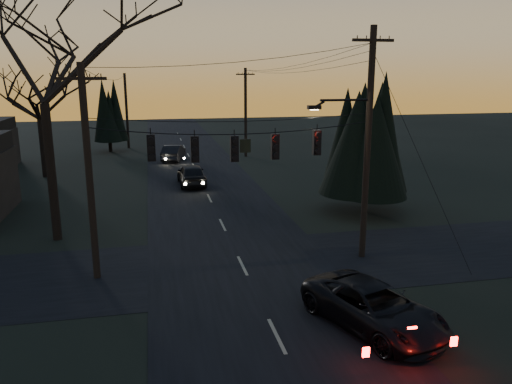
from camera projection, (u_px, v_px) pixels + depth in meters
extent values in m
cube|color=black|center=(213.00, 206.00, 30.98)|extent=(8.00, 120.00, 0.02)
cube|color=black|center=(242.00, 266.00, 21.47)|extent=(60.00, 7.00, 0.02)
cylinder|color=black|center=(235.00, 124.00, 19.99)|extent=(11.50, 0.04, 0.04)
cylinder|color=black|center=(51.00, 173.00, 24.13)|extent=(0.44, 0.44, 6.70)
cylinder|color=black|center=(365.00, 198.00, 29.70)|extent=(0.36, 0.36, 1.60)
cone|color=black|center=(368.00, 140.00, 28.88)|extent=(4.64, 4.64, 6.20)
cylinder|color=black|center=(43.00, 148.00, 39.15)|extent=(0.44, 0.44, 4.56)
cylinder|color=black|center=(110.00, 144.00, 51.90)|extent=(0.36, 0.36, 1.60)
cone|color=black|center=(108.00, 114.00, 51.17)|extent=(3.29, 3.29, 5.41)
imported|color=black|center=(373.00, 307.00, 16.15)|extent=(4.05, 5.68, 1.44)
imported|color=black|center=(192.00, 175.00, 36.56)|extent=(1.99, 4.69, 1.58)
imported|color=black|center=(174.00, 153.00, 46.68)|extent=(2.58, 4.71, 1.47)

